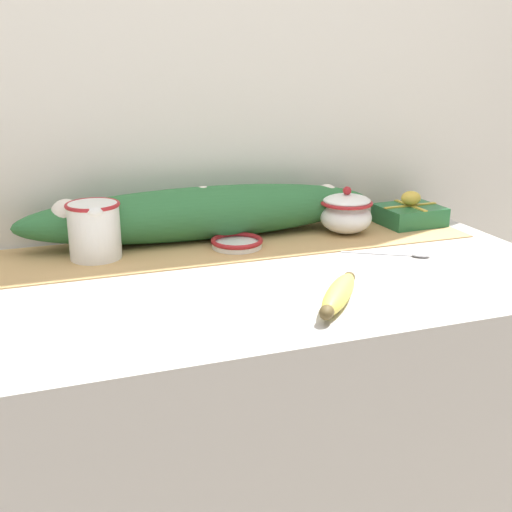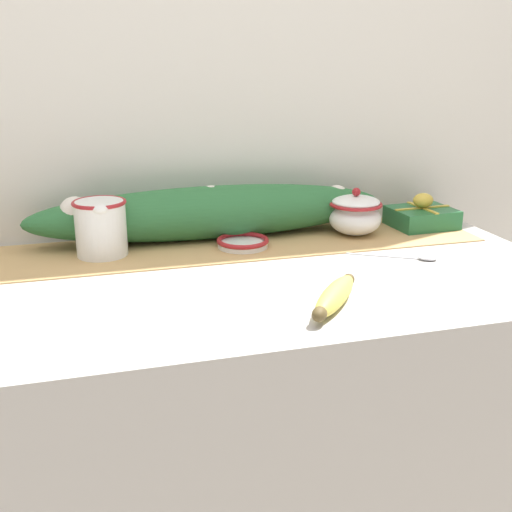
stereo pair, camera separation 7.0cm
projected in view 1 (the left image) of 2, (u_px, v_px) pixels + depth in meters
The scene contains 10 objects.
countertop at pixel (241, 470), 1.38m from camera, with size 1.30×0.67×0.89m, color #B7B2AD.
back_wall at pixel (191, 99), 1.46m from camera, with size 2.10×0.04×2.40m, color silver.
table_runner at pixel (212, 247), 1.42m from camera, with size 1.20×0.25×0.00m, color tan.
cream_pitcher at pixel (94, 229), 1.32m from camera, with size 0.11×0.13×0.12m.
sugar_bowl at pixel (346, 213), 1.51m from camera, with size 0.12×0.12×0.11m.
small_dish at pixel (237, 243), 1.41m from camera, with size 0.12×0.12×0.02m.
banana at pixel (338, 294), 1.10m from camera, with size 0.15×0.17×0.04m.
spoon at pixel (414, 254), 1.36m from camera, with size 0.17×0.11×0.01m.
gift_box at pixel (410, 214), 1.59m from camera, with size 0.15×0.13×0.08m.
poinsettia_garland at pixel (203, 212), 1.46m from camera, with size 0.83×0.13×0.12m.
Camera 1 is at (-0.36, -1.12, 1.31)m, focal length 45.00 mm.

